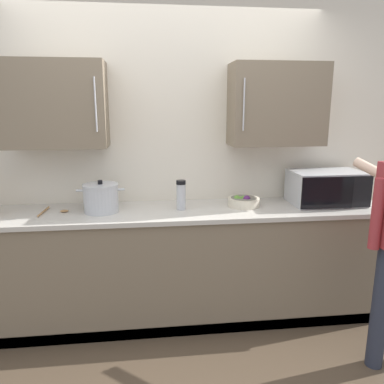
{
  "coord_description": "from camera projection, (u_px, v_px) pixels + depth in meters",
  "views": [
    {
      "loc": [
        -0.18,
        -2.09,
        1.74
      ],
      "look_at": [
        0.15,
        0.69,
        1.09
      ],
      "focal_mm": 34.86,
      "sensor_mm": 36.0,
      "label": 1
    }
  ],
  "objects": [
    {
      "name": "microwave_oven",
      "position": [
        323.0,
        188.0,
        3.09
      ],
      "size": [
        0.58,
        0.38,
        0.27
      ],
      "color": "#B7BABF",
      "rests_on": "counter_unit"
    },
    {
      "name": "stock_pot",
      "position": [
        101.0,
        198.0,
        2.86
      ],
      "size": [
        0.36,
        0.27,
        0.25
      ],
      "color": "#B7BABF",
      "rests_on": "counter_unit"
    },
    {
      "name": "fruit_bowl",
      "position": [
        244.0,
        201.0,
        3.03
      ],
      "size": [
        0.26,
        0.26,
        0.1
      ],
      "color": "beige",
      "rests_on": "counter_unit"
    },
    {
      "name": "wooden_spoon",
      "position": [
        54.0,
        211.0,
        2.86
      ],
      "size": [
        0.2,
        0.25,
        0.02
      ],
      "color": "#A37547",
      "rests_on": "counter_unit"
    },
    {
      "name": "back_wall_tiled",
      "position": [
        169.0,
        139.0,
        3.11
      ],
      "size": [
        3.91,
        0.44,
        2.77
      ],
      "color": "beige",
      "rests_on": "ground_plane"
    },
    {
      "name": "ground_plane",
      "position": [
        182.0,
        378.0,
        2.43
      ],
      "size": [
        9.35,
        9.35,
        0.0
      ],
      "primitive_type": "plane",
      "color": "#4C3D2D"
    },
    {
      "name": "counter_unit",
      "position": [
        173.0,
        265.0,
        3.04
      ],
      "size": [
        3.48,
        0.62,
        0.94
      ],
      "color": "#756651",
      "rests_on": "ground_plane"
    },
    {
      "name": "thermos_flask",
      "position": [
        181.0,
        195.0,
        2.92
      ],
      "size": [
        0.08,
        0.08,
        0.23
      ],
      "color": "#B7BABF",
      "rests_on": "counter_unit"
    }
  ]
}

